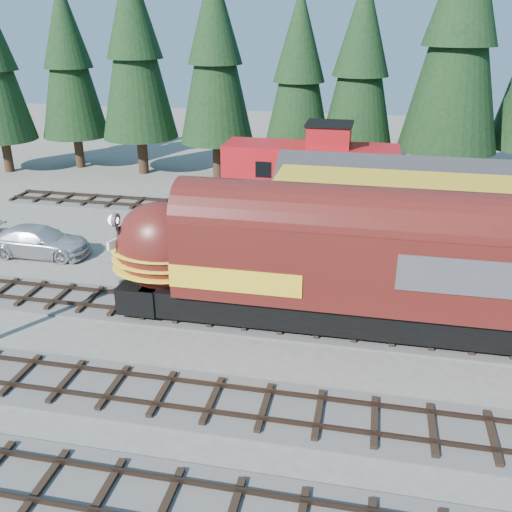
% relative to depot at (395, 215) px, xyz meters
% --- Properties ---
extents(ground, '(120.00, 120.00, 0.00)m').
position_rel_depot_xyz_m(ground, '(0.00, -10.50, -2.96)').
color(ground, '#6B665B').
rests_on(ground, ground).
extents(track_spur, '(32.00, 3.20, 0.33)m').
position_rel_depot_xyz_m(track_spur, '(-10.00, 7.50, -2.90)').
color(track_spur, '#4C4947').
rests_on(track_spur, ground).
extents(depot, '(12.80, 7.00, 5.30)m').
position_rel_depot_xyz_m(depot, '(0.00, 0.00, 0.00)').
color(depot, gold).
rests_on(depot, ground).
extents(conifer_backdrop, '(79.98, 21.82, 16.21)m').
position_rel_depot_xyz_m(conifer_backdrop, '(6.04, 13.89, 6.52)').
color(conifer_backdrop, black).
rests_on(conifer_backdrop, ground).
extents(locomotive, '(17.19, 3.42, 4.67)m').
position_rel_depot_xyz_m(locomotive, '(-3.76, -6.50, -0.25)').
color(locomotive, black).
rests_on(locomotive, ground).
extents(caboose, '(10.84, 3.14, 5.64)m').
position_rel_depot_xyz_m(caboose, '(-5.08, 7.50, -0.19)').
color(caboose, black).
rests_on(caboose, ground).
extents(pickup_truck_a, '(6.39, 3.03, 1.76)m').
position_rel_depot_xyz_m(pickup_truck_a, '(-9.61, -3.48, -2.08)').
color(pickup_truck_a, black).
rests_on(pickup_truck_a, ground).
extents(pickup_truck_b, '(5.61, 2.44, 1.61)m').
position_rel_depot_xyz_m(pickup_truck_b, '(-18.71, -1.94, -2.16)').
color(pickup_truck_b, '#B0B2B8').
rests_on(pickup_truck_b, ground).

